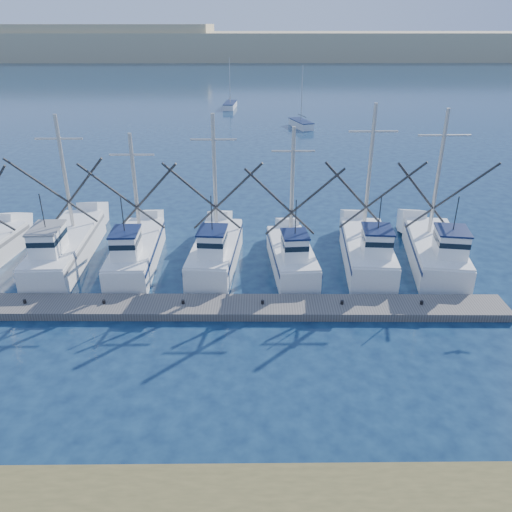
{
  "coord_description": "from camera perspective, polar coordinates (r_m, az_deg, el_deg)",
  "views": [
    {
      "loc": [
        -3.77,
        -15.5,
        13.22
      ],
      "look_at": [
        -3.54,
        8.0,
        2.24
      ],
      "focal_mm": 35.0,
      "sensor_mm": 36.0,
      "label": 1
    }
  ],
  "objects": [
    {
      "name": "floating_dock",
      "position": [
        25.48,
        -6.06,
        -5.83
      ],
      "size": [
        30.6,
        2.49,
        0.41
      ],
      "primitive_type": "cube",
      "rotation": [
        0.0,
        0.0,
        -0.01
      ],
      "color": "#645E59",
      "rests_on": "ground"
    },
    {
      "name": "sailboat_near",
      "position": [
        72.16,
        5.16,
        14.8
      ],
      "size": [
        3.14,
        5.63,
        8.1
      ],
      "rotation": [
        0.0,
        0.0,
        0.29
      ],
      "color": "white",
      "rests_on": "ground"
    },
    {
      "name": "trawler_fleet",
      "position": [
        29.53,
        -4.87,
        0.47
      ],
      "size": [
        30.51,
        9.52,
        9.28
      ],
      "color": "white",
      "rests_on": "ground"
    },
    {
      "name": "dune_ridge",
      "position": [
        225.68,
        0.44,
        22.96
      ],
      "size": [
        360.0,
        60.0,
        10.0
      ],
      "primitive_type": "cube",
      "color": "tan",
      "rests_on": "ground"
    },
    {
      "name": "ground",
      "position": [
        20.71,
        10.44,
        -15.11
      ],
      "size": [
        500.0,
        500.0,
        0.0
      ],
      "primitive_type": "plane",
      "color": "#0C1C37",
      "rests_on": "ground"
    },
    {
      "name": "sailboat_far",
      "position": [
        89.38,
        -2.97,
        16.83
      ],
      "size": [
        2.24,
        6.32,
        8.1
      ],
      "rotation": [
        0.0,
        0.0,
        -0.08
      ],
      "color": "white",
      "rests_on": "ground"
    }
  ]
}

